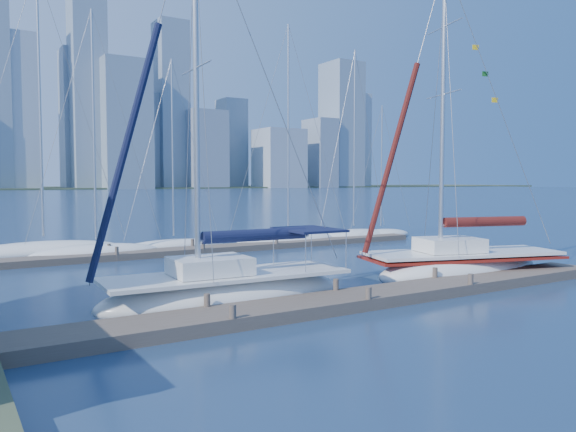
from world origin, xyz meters
TOP-DOWN VIEW (x-y plane):
  - ground at (0.00, 0.00)m, footprint 700.00×700.00m
  - near_dock at (0.00, 0.00)m, footprint 26.00×2.00m
  - far_dock at (2.00, 16.00)m, footprint 30.00×1.80m
  - sailboat_navy at (-3.54, 2.48)m, footprint 9.36×3.43m
  - sailboat_maroon at (8.02, 2.16)m, footprint 10.02×5.64m
  - bg_boat_0 at (-7.01, 19.49)m, footprint 9.24×3.21m
  - bg_boat_1 at (-4.58, 17.32)m, footprint 7.51×3.09m
  - bg_boat_2 at (0.47, 18.62)m, footprint 7.02×3.15m
  - bg_boat_3 at (8.19, 17.32)m, footprint 8.20×5.30m
  - bg_boat_4 at (13.92, 17.39)m, footprint 6.74×2.85m
  - bg_boat_5 at (16.53, 17.36)m, footprint 5.60×2.46m
  - skyline at (18.51, 290.68)m, footprint 502.36×51.31m

SIDE VIEW (x-z plane):
  - ground at x=0.00m, z-range 0.00..0.00m
  - far_dock at x=2.00m, z-range 0.00..0.36m
  - near_dock at x=0.00m, z-range 0.00..0.40m
  - bg_boat_5 at x=16.53m, z-range -4.91..5.36m
  - bg_boat_2 at x=0.47m, z-range -5.85..6.30m
  - bg_boat_1 at x=-4.58m, z-range -6.78..7.33m
  - bg_boat_4 at x=13.92m, z-range -6.79..7.35m
  - bg_boat_3 at x=8.19m, z-range -7.28..7.87m
  - bg_boat_0 at x=-7.01m, z-range -8.02..8.65m
  - sailboat_maroon at x=8.02m, z-range -6.20..8.30m
  - sailboat_navy at x=-3.54m, z-range -6.14..8.27m
  - skyline at x=18.51m, z-range -23.07..92.65m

